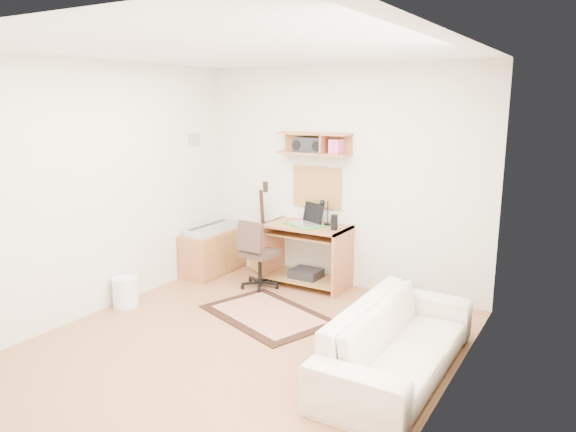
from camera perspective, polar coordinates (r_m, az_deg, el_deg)
The scene contains 22 objects.
floor at distance 5.08m, azimuth -4.78°, elevation -13.54°, with size 3.60×4.00×0.01m, color #A46C44.
ceiling at distance 4.60m, azimuth -5.38°, elevation 17.26°, with size 3.60×4.00×0.01m, color white.
back_wall at distance 6.37m, azimuth 5.60°, elevation 4.04°, with size 3.60×0.01×2.60m, color silver.
left_wall at distance 5.89m, azimuth -19.44°, elevation 2.75°, with size 0.01×4.00×2.60m, color silver.
right_wall at distance 3.91m, azimuth 16.92°, elevation -1.58°, with size 0.01×4.00×2.60m, color silver.
wall_shelf at distance 6.35m, azimuth 2.70°, elevation 7.69°, with size 0.90×0.25×0.26m, color #AF653E.
cork_board at distance 6.50m, azimuth 3.09°, elevation 3.09°, with size 0.64×0.03×0.49m, color #A78553.
wall_photo at distance 6.88m, azimuth -9.91°, elevation 8.04°, with size 0.02×0.20×0.15m, color #4C8CBF.
desk at distance 6.46m, azimuth 1.95°, elevation -4.20°, with size 1.00×0.55×0.75m, color #AF653E, non-canonical shape.
laptop at distance 6.32m, azimuth 1.88°, elevation 0.15°, with size 0.34×0.34×0.26m, color silver, non-canonical shape.
speaker at distance 6.12m, azimuth 4.94°, elevation -0.67°, with size 0.08×0.08×0.18m, color black.
desk_lamp at distance 6.35m, azimuth 4.25°, elevation 0.38°, with size 0.10×0.10×0.30m, color black, non-canonical shape.
pencil_cup at distance 6.30m, azimuth 4.77°, elevation -0.70°, with size 0.06×0.06×0.09m, color #2E458B.
boombox at distance 6.37m, azimuth 2.30°, elevation 7.53°, with size 0.36×0.17×0.19m, color black.
rug at distance 5.70m, azimuth -2.19°, elevation -10.40°, with size 1.31×0.88×0.02m, color beige.
task_chair at distance 6.38m, azimuth -3.03°, elevation -3.97°, with size 0.43×0.43×0.84m, color #392921, non-canonical shape.
cabinet at distance 7.03m, azimuth -7.95°, elevation -3.79°, with size 0.40×0.90×0.55m, color #AF653E.
music_keyboard at distance 6.96m, azimuth -8.03°, elevation -1.33°, with size 0.25×0.81×0.07m, color #B2B5BA.
guitar at distance 6.89m, azimuth -2.94°, elevation -1.27°, with size 0.32×0.20×1.19m, color #B67F38, non-canonical shape.
waste_basket at distance 6.13m, azimuth -16.88°, elevation -7.72°, with size 0.27×0.27×0.32m, color white.
printer at distance 6.18m, azimuth 11.23°, elevation -8.04°, with size 0.40×0.31×0.15m, color #A5A8AA.
sofa at distance 4.53m, azimuth 11.66°, elevation -11.69°, with size 1.94×0.57×0.76m, color beige.
Camera 1 is at (2.70, -3.70, 2.19)m, focal length 33.51 mm.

